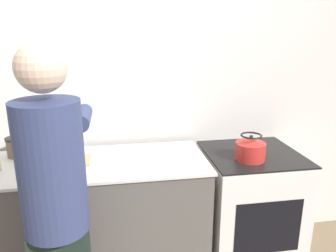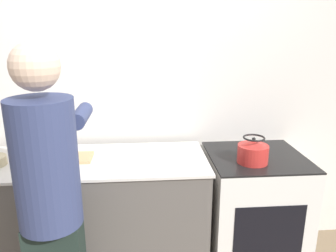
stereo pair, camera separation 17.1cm
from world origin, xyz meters
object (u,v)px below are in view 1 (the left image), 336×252
kettle (250,149)px  canister_jar (17,147)px  cutting_board (64,161)px  person (56,201)px  knife (60,160)px  oven (248,208)px

kettle → canister_jar: (-1.57, 0.29, 0.01)m
cutting_board → canister_jar: 0.38m
person → kettle: 1.28m
cutting_board → canister_jar: bearing=152.4°
knife → person: bearing=-56.2°
cutting_board → kettle: bearing=-5.3°
cutting_board → knife: bearing=165.6°
oven → canister_jar: size_ratio=6.60×
kettle → person: bearing=-159.8°
oven → canister_jar: bearing=173.9°
cutting_board → knife: size_ratio=1.87×
cutting_board → oven: bearing=-0.0°
person → cutting_board: person is taller
cutting_board → canister_jar: canister_jar is taller
oven → knife: bearing=179.7°
cutting_board → kettle: size_ratio=1.63×
kettle → canister_jar: bearing=169.6°
oven → person: size_ratio=0.53×
cutting_board → knife: (-0.03, 0.01, 0.01)m
canister_jar → cutting_board: bearing=-27.6°
person → cutting_board: size_ratio=5.12×
kettle → canister_jar: 1.60m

